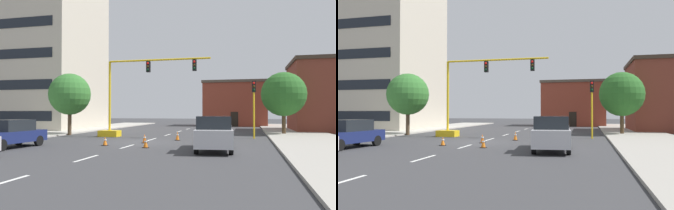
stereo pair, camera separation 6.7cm
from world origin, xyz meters
The scene contains 22 objects.
ground_plane centered at (0.00, 0.00, 0.00)m, with size 160.00×160.00×0.00m, color #38383A.
sidewalk_left centered at (-12.26, 8.00, 0.07)m, with size 6.00×56.00×0.14m, color #B2ADA3.
sidewalk_right centered at (12.26, 8.00, 0.07)m, with size 6.00×56.00×0.14m, color #9E998E.
lane_stripe_seg_0 centered at (0.00, -14.00, 0.00)m, with size 0.16×2.40×0.01m, color silver.
lane_stripe_seg_1 centered at (0.00, -8.50, 0.00)m, with size 0.16×2.40×0.01m, color silver.
lane_stripe_seg_2 centered at (0.00, -3.00, 0.00)m, with size 0.16×2.40×0.01m, color silver.
lane_stripe_seg_3 centered at (0.00, 2.50, 0.00)m, with size 0.16×2.40×0.01m, color silver.
lane_stripe_seg_4 centered at (0.00, 8.00, 0.00)m, with size 0.16×2.40×0.01m, color silver.
lane_stripe_seg_5 centered at (0.00, 13.50, 0.00)m, with size 0.16×2.40×0.01m, color silver.
lane_stripe_seg_6 centered at (0.00, 19.00, 0.00)m, with size 0.16×2.40×0.01m, color silver.
building_tall_left centered at (-18.47, 15.04, 10.67)m, with size 13.20×12.78×21.32m.
building_brick_center centered at (5.61, 30.16, 3.52)m, with size 9.82×7.32×7.01m.
traffic_signal_gantry centered at (-3.24, 4.59, 2.30)m, with size 9.99×1.20×6.83m.
traffic_light_pole_right centered at (8.03, 5.22, 3.53)m, with size 0.32×0.47×4.80m.
tree_right_mid centered at (10.89, 10.35, 3.91)m, with size 4.25×4.25×6.05m.
tree_left_near centered at (-9.04, 5.40, 3.90)m, with size 3.97×3.97×5.90m.
pickup_truck_silver centered at (5.63, -3.88, 0.97)m, with size 2.47×5.56×1.99m.
sedan_navy_near_left centered at (-6.75, -5.40, 0.89)m, with size 2.24×4.65×1.74m.
traffic_cone_roadside_a centered at (-1.63, -2.82, 0.29)m, with size 0.36×0.36×0.60m.
traffic_cone_roadside_b centered at (0.36, -0.53, 0.31)m, with size 0.36×0.36×0.64m.
traffic_cone_roadside_c centered at (2.20, 2.14, 0.34)m, with size 0.36×0.36×0.70m.
traffic_cone_roadside_d centered at (1.38, -3.47, 0.30)m, with size 0.36×0.36×0.61m.
Camera 1 is at (7.53, -22.93, 2.25)m, focal length 35.16 mm.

